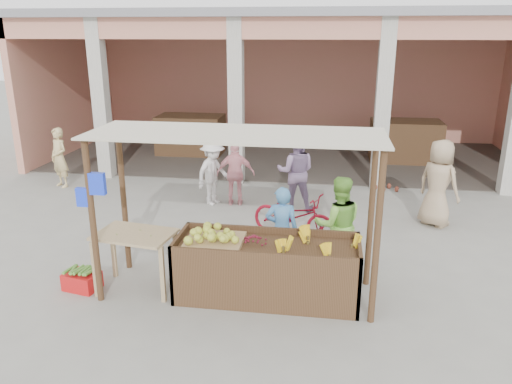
% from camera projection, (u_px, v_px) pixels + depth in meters
% --- Properties ---
extents(ground, '(60.00, 60.00, 0.00)m').
position_uv_depth(ground, '(233.00, 294.00, 7.34)').
color(ground, gray).
rests_on(ground, ground).
extents(market_building, '(14.40, 6.40, 4.20)m').
position_uv_depth(market_building, '(291.00, 66.00, 14.90)').
color(market_building, tan).
rests_on(market_building, ground).
extents(fruit_stall, '(2.60, 0.95, 0.80)m').
position_uv_depth(fruit_stall, '(267.00, 271.00, 7.14)').
color(fruit_stall, '#4C321E').
rests_on(fruit_stall, ground).
extents(stall_awning, '(4.09, 1.35, 2.39)m').
position_uv_depth(stall_awning, '(231.00, 162.00, 6.79)').
color(stall_awning, '#4C321E').
rests_on(stall_awning, ground).
extents(banana_heap, '(1.06, 0.58, 0.19)m').
position_uv_depth(banana_heap, '(316.00, 243.00, 6.86)').
color(banana_heap, yellow).
rests_on(banana_heap, fruit_stall).
extents(melon_tray, '(0.81, 0.70, 0.21)m').
position_uv_depth(melon_tray, '(215.00, 237.00, 7.08)').
color(melon_tray, '#A17E53').
rests_on(melon_tray, fruit_stall).
extents(berry_heap, '(0.43, 0.35, 0.14)m').
position_uv_depth(berry_heap, '(254.00, 239.00, 7.07)').
color(berry_heap, maroon).
rests_on(berry_heap, fruit_stall).
extents(side_table, '(1.20, 0.90, 0.89)m').
position_uv_depth(side_table, '(135.00, 242.00, 7.26)').
color(side_table, tan).
rests_on(side_table, ground).
extents(papaya_pile, '(0.64, 0.37, 0.18)m').
position_uv_depth(papaya_pile, '(134.00, 227.00, 7.19)').
color(papaya_pile, '#519330').
rests_on(papaya_pile, side_table).
extents(red_crate, '(0.56, 0.45, 0.26)m').
position_uv_depth(red_crate, '(82.00, 281.00, 7.44)').
color(red_crate, red).
rests_on(red_crate, ground).
extents(plantain_bundle, '(0.39, 0.27, 0.08)m').
position_uv_depth(plantain_bundle, '(81.00, 271.00, 7.39)').
color(plantain_bundle, '#528932').
rests_on(plantain_bundle, red_crate).
extents(produce_sacks, '(0.89, 0.66, 0.54)m').
position_uv_depth(produce_sacks, '(387.00, 180.00, 12.00)').
color(produce_sacks, maroon).
rests_on(produce_sacks, ground).
extents(vendor_blue, '(0.59, 0.45, 1.51)m').
position_uv_depth(vendor_blue, '(282.00, 227.00, 7.80)').
color(vendor_blue, '#4987C3').
rests_on(vendor_blue, ground).
extents(vendor_green, '(0.86, 0.58, 1.66)m').
position_uv_depth(vendor_green, '(338.00, 222.00, 7.80)').
color(vendor_green, '#81C849').
rests_on(vendor_green, ground).
extents(motorcycle, '(1.16, 1.82, 0.90)m').
position_uv_depth(motorcycle, '(294.00, 215.00, 9.20)').
color(motorcycle, maroon).
rests_on(motorcycle, ground).
extents(shopper_a, '(0.92, 1.12, 1.56)m').
position_uv_depth(shopper_a, '(213.00, 170.00, 10.94)').
color(shopper_a, silver).
rests_on(shopper_a, ground).
extents(shopper_b, '(0.94, 0.58, 1.52)m').
position_uv_depth(shopper_b, '(236.00, 172.00, 10.89)').
color(shopper_b, pink).
rests_on(shopper_b, ground).
extents(shopper_c, '(1.08, 1.06, 1.91)m').
position_uv_depth(shopper_c, '(439.00, 179.00, 9.66)').
color(shopper_c, tan).
rests_on(shopper_c, ground).
extents(shopper_e, '(0.71, 0.65, 1.53)m').
position_uv_depth(shopper_e, '(59.00, 156.00, 12.18)').
color(shopper_e, tan).
rests_on(shopper_e, ground).
extents(shopper_f, '(0.91, 0.54, 1.84)m').
position_uv_depth(shopper_f, '(296.00, 168.00, 10.54)').
color(shopper_f, gray).
rests_on(shopper_f, ground).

